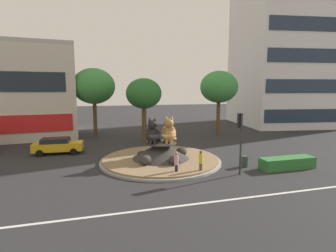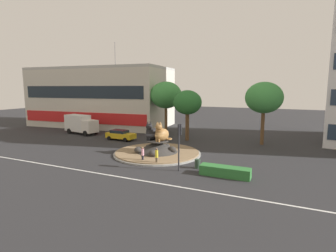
# 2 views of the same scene
# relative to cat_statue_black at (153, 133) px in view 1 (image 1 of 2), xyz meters

# --- Properties ---
(ground_plane) EXTENTS (160.00, 160.00, 0.00)m
(ground_plane) POSITION_rel_cat_statue_black_xyz_m (0.70, 0.07, -2.52)
(ground_plane) COLOR #28282B
(lane_centreline) EXTENTS (112.00, 0.20, 0.01)m
(lane_centreline) POSITION_rel_cat_statue_black_xyz_m (0.70, -8.64, -2.51)
(lane_centreline) COLOR silver
(lane_centreline) RESTS_ON ground
(roundabout_island) EXTENTS (10.39, 10.39, 1.70)m
(roundabout_island) POSITION_rel_cat_statue_black_xyz_m (0.70, 0.05, -1.91)
(roundabout_island) COLOR gray
(roundabout_island) RESTS_ON ground
(cat_statue_black) EXTENTS (1.73, 2.19, 2.24)m
(cat_statue_black) POSITION_rel_cat_statue_black_xyz_m (0.00, 0.00, 0.00)
(cat_statue_black) COLOR black
(cat_statue_black) RESTS_ON roundabout_island
(cat_statue_tabby) EXTENTS (1.84, 2.33, 2.36)m
(cat_statue_tabby) POSITION_rel_cat_statue_black_xyz_m (1.36, -0.14, 0.05)
(cat_statue_tabby) COLOR #9E703D
(cat_statue_tabby) RESTS_ON roundabout_island
(traffic_light_mast) EXTENTS (0.33, 0.46, 4.51)m
(traffic_light_mast) POSITION_rel_cat_statue_black_xyz_m (5.50, -4.71, 0.65)
(traffic_light_mast) COLOR #2D2D33
(traffic_light_mast) RESTS_ON ground
(office_tower) EXTENTS (16.83, 17.20, 31.19)m
(office_tower) POSITION_rel_cat_statue_black_xyz_m (27.43, 18.43, 13.08)
(office_tower) COLOR silver
(office_tower) RESTS_ON ground
(clipped_hedge_strip) EXTENTS (4.48, 1.20, 0.90)m
(clipped_hedge_strip) POSITION_rel_cat_statue_black_xyz_m (9.88, -4.55, -2.07)
(clipped_hedge_strip) COLOR #2D7033
(clipped_hedge_strip) RESTS_ON ground
(broadleaf_tree_behind_island) EXTENTS (4.24, 4.24, 7.53)m
(broadleaf_tree_behind_island) POSITION_rel_cat_statue_black_xyz_m (0.95, 9.51, 3.14)
(broadleaf_tree_behind_island) COLOR brown
(broadleaf_tree_behind_island) RESTS_ON ground
(second_tree_near_tower) EXTENTS (5.05, 5.05, 8.70)m
(second_tree_near_tower) POSITION_rel_cat_statue_black_xyz_m (11.52, 11.10, 3.99)
(second_tree_near_tower) COLOR brown
(second_tree_near_tower) RESTS_ON ground
(third_tree_left) EXTENTS (5.45, 5.45, 8.94)m
(third_tree_left) POSITION_rel_cat_statue_black_xyz_m (-4.78, 14.21, 4.08)
(third_tree_left) COLOR brown
(third_tree_left) RESTS_ON ground
(pedestrian_yellow_shirt) EXTENTS (0.31, 0.31, 1.80)m
(pedestrian_yellow_shirt) POSITION_rel_cat_statue_black_xyz_m (2.73, -4.04, -1.55)
(pedestrian_yellow_shirt) COLOR brown
(pedestrian_yellow_shirt) RESTS_ON ground
(pedestrian_pink_shirt) EXTENTS (0.30, 0.30, 1.71)m
(pedestrian_pink_shirt) POSITION_rel_cat_statue_black_xyz_m (0.93, -3.80, -1.59)
(pedestrian_pink_shirt) COLOR black
(pedestrian_pink_shirt) RESTS_ON ground
(sedan_on_far_lane) EXTENTS (4.62, 2.22, 1.53)m
(sedan_on_far_lane) POSITION_rel_cat_statue_black_xyz_m (-8.31, 5.44, -1.70)
(sedan_on_far_lane) COLOR gold
(sedan_on_far_lane) RESTS_ON ground
(litter_bin) EXTENTS (0.56, 0.56, 0.90)m
(litter_bin) POSITION_rel_cat_statue_black_xyz_m (6.86, -3.24, -2.07)
(litter_bin) COLOR #2D4233
(litter_bin) RESTS_ON ground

